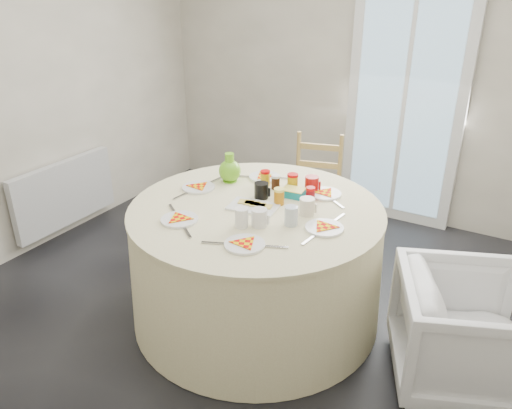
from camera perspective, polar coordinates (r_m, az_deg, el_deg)
The scene contains 14 objects.
floor at distance 3.44m, azimuth -0.92°, elevation -12.35°, with size 4.00×4.00×0.00m, color black.
wall_back at distance 4.63m, azimuth 12.30°, elevation 14.68°, with size 4.00×0.02×2.60m, color #BCB5A3.
wall_left at distance 4.22m, azimuth -25.58°, elevation 11.89°, with size 0.02×4.00×2.60m, color #BCB5A3.
glass_door at distance 4.52m, azimuth 16.66°, elevation 10.74°, with size 1.00×0.08×2.10m, color silver.
radiator at distance 4.54m, azimuth -21.02°, elevation 1.20°, with size 0.07×1.00×0.55m, color silver.
table at distance 3.24m, azimuth -0.00°, elevation -6.82°, with size 1.61×1.61×0.82m, color beige.
wooden_chair at distance 4.11m, azimuth 6.73°, elevation 1.67°, with size 0.41×0.39×0.91m, color tan, non-canonical shape.
armchair at distance 2.96m, azimuth 23.00°, elevation -12.30°, with size 0.70×0.65×0.72m, color silver.
place_settings at distance 3.05m, azimuth -0.00°, elevation -0.51°, with size 1.18×1.18×0.02m, color white, non-canonical shape.
jar_cluster at distance 3.24m, azimuth 3.42°, elevation 1.95°, with size 0.43×0.21×0.12m, color #8F4915, non-canonical shape.
butter_tub at distance 3.20m, azimuth 4.29°, elevation 0.95°, with size 0.14×0.10×0.06m, color #0A7B8E.
green_pitcher at distance 3.40m, azimuth -3.02°, elevation 4.04°, with size 0.15×0.15×0.20m, color #64B81D, non-canonical shape.
cheese_platter at distance 3.04m, azimuth -0.32°, elevation -0.54°, with size 0.30×0.19×0.04m, color white, non-canonical shape.
mugs_glasses at distance 2.99m, azimuth 2.47°, elevation -0.29°, with size 0.68×0.68×0.12m, color #979797, non-canonical shape.
Camera 1 is at (1.42, -2.33, 2.08)m, focal length 35.00 mm.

